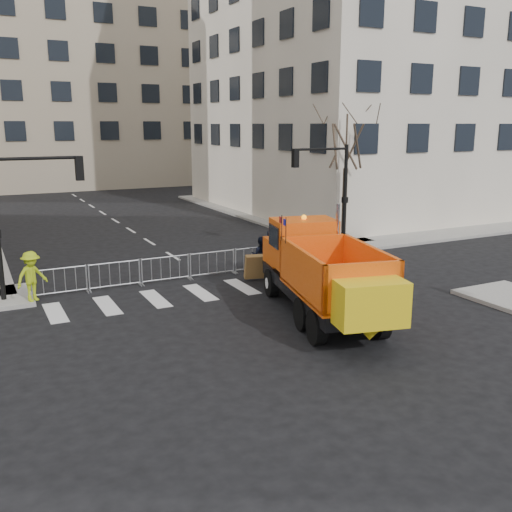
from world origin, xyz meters
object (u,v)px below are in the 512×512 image
cop_c (323,258)px  newspaper_box (283,250)px  plow_truck (323,271)px  cop_b (261,255)px  cop_a (270,253)px  worker (32,276)px

cop_c → newspaper_box: 3.37m
plow_truck → cop_c: plow_truck is taller
plow_truck → cop_b: 6.18m
cop_a → worker: bearing=-23.5°
worker → plow_truck: bearing=-61.3°
cop_b → newspaper_box: cop_b is taller
plow_truck → cop_c: 4.42m
plow_truck → worker: size_ratio=5.33×
newspaper_box → plow_truck: bearing=-91.5°
plow_truck → cop_c: (2.43, 3.65, -0.60)m
cop_a → cop_c: (1.41, -1.97, 0.02)m
cop_a → cop_b: 0.53m
cop_b → newspaper_box: 1.91m
cop_c → worker: 11.21m
worker → newspaper_box: bearing=-21.0°
plow_truck → worker: bearing=68.6°
worker → cop_a: bearing=-28.3°
plow_truck → newspaper_box: 7.48m
cop_c → worker: (-10.99, 2.22, 0.04)m
cop_b → newspaper_box: (1.67, 0.93, -0.13)m
worker → newspaper_box: worker is taller
cop_b → worker: bearing=35.5°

